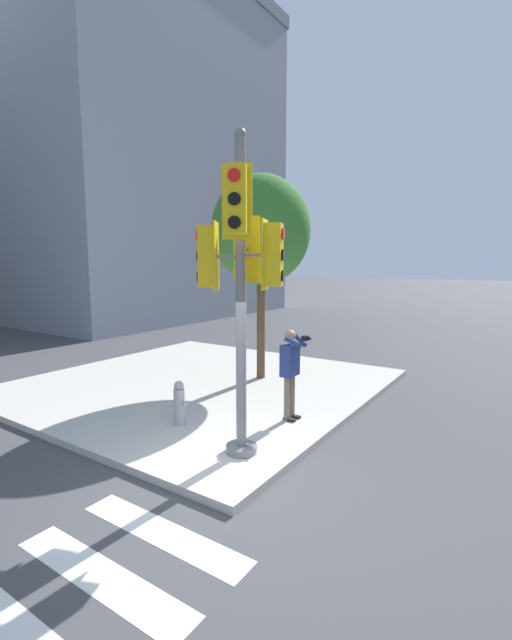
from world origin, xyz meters
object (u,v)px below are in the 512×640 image
object	(u,v)px
traffic_signal_pole	(241,268)
street_tree	(261,231)
fire_hydrant	(179,403)
person_photographer	(290,366)

from	to	relation	value
traffic_signal_pole	street_tree	size ratio (longest dim) A/B	0.95
traffic_signal_pole	fire_hydrant	world-z (taller)	traffic_signal_pole
street_tree	fire_hydrant	xyz separation A→B (m)	(-3.55, -0.53, -3.33)
traffic_signal_pole	fire_hydrant	size ratio (longest dim) A/B	5.91
person_photographer	fire_hydrant	xyz separation A→B (m)	(-1.37, 1.54, -0.63)
traffic_signal_pole	street_tree	distance (m)	4.52
fire_hydrant	street_tree	bearing A→B (deg)	8.47
person_photographer	fire_hydrant	distance (m)	2.16
traffic_signal_pole	person_photographer	world-z (taller)	traffic_signal_pole
traffic_signal_pole	fire_hydrant	xyz separation A→B (m)	(0.32, 1.63, -2.46)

